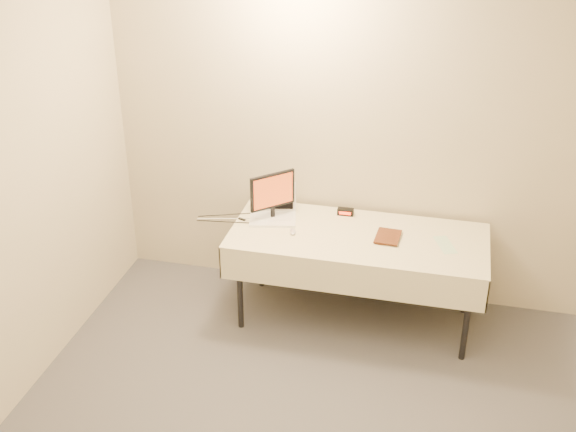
% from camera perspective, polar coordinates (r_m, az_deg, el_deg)
% --- Properties ---
extents(back_wall, '(4.00, 0.10, 2.70)m').
position_cam_1_polar(back_wall, '(5.41, 6.59, 6.46)').
color(back_wall, beige).
rests_on(back_wall, ground).
extents(table, '(1.86, 0.81, 0.74)m').
position_cam_1_polar(table, '(5.28, 5.54, -2.11)').
color(table, black).
rests_on(table, ground).
extents(laptop, '(0.40, 0.37, 0.24)m').
position_cam_1_polar(laptop, '(5.46, -1.20, 0.51)').
color(laptop, white).
rests_on(laptop, table).
extents(monitor, '(0.28, 0.27, 0.38)m').
position_cam_1_polar(monitor, '(5.35, -1.23, 1.84)').
color(monitor, black).
rests_on(monitor, table).
extents(book, '(0.17, 0.03, 0.23)m').
position_cam_1_polar(book, '(5.19, 7.03, -0.52)').
color(book, brown).
rests_on(book, table).
extents(alarm_clock, '(0.12, 0.06, 0.05)m').
position_cam_1_polar(alarm_clock, '(5.52, 4.57, 0.34)').
color(alarm_clock, black).
rests_on(alarm_clock, table).
extents(clicker, '(0.07, 0.10, 0.02)m').
position_cam_1_polar(clicker, '(5.25, 0.38, -1.25)').
color(clicker, '#B6B6B9').
rests_on(clicker, table).
extents(paper_form, '(0.19, 0.27, 0.00)m').
position_cam_1_polar(paper_form, '(5.23, 12.32, -2.24)').
color(paper_form, '#B9E1B3').
rests_on(paper_form, table).
extents(usb_dongle, '(0.06, 0.04, 0.01)m').
position_cam_1_polar(usb_dongle, '(5.45, -3.66, -0.26)').
color(usb_dongle, black).
rests_on(usb_dongle, table).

